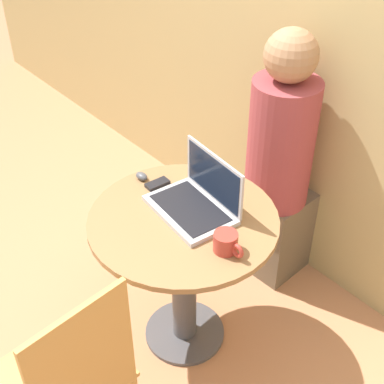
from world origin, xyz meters
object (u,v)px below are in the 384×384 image
object	(u,v)px
cell_phone	(157,184)
person_seated	(283,177)
chair_empty	(70,381)
laptop	(197,199)

from	to	relation	value
cell_phone	person_seated	distance (m)	0.66
chair_empty	laptop	bearing A→B (deg)	104.49
laptop	person_seated	xyz separation A→B (m)	(-0.05, 0.59, -0.19)
laptop	chair_empty	xyz separation A→B (m)	(0.19, -0.73, -0.30)
laptop	cell_phone	world-z (taller)	laptop
cell_phone	chair_empty	bearing A→B (deg)	-59.27
laptop	cell_phone	bearing A→B (deg)	-173.68
cell_phone	person_seated	size ratio (longest dim) A/B	0.08
cell_phone	chair_empty	xyz separation A→B (m)	(0.42, -0.71, -0.26)
laptop	chair_empty	size ratio (longest dim) A/B	0.42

